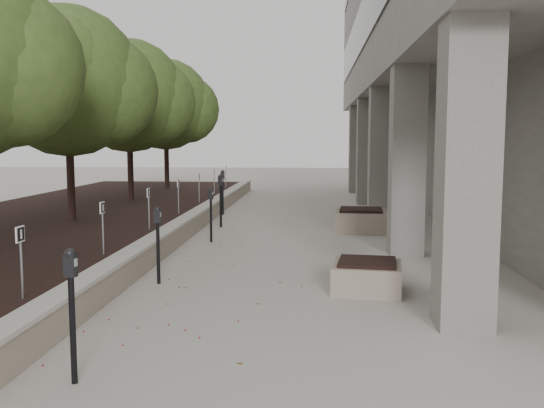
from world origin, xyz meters
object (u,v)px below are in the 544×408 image
(crabapple_tree_4, at_px, (129,120))
(parking_meter_2, at_px, (158,245))
(planter_back, at_px, (361,220))
(parking_meter_3, at_px, (211,215))
(parking_meter_1, at_px, (72,316))
(planter_front, at_px, (367,276))
(crabapple_tree_3, at_px, (68,113))
(crabapple_tree_5, at_px, (166,124))
(parking_meter_4, at_px, (221,201))
(parking_meter_5, at_px, (223,192))

(crabapple_tree_4, xyz_separation_m, parking_meter_2, (3.58, -9.98, -2.45))
(crabapple_tree_4, bearing_deg, planter_back, -27.35)
(crabapple_tree_4, bearing_deg, parking_meter_2, -70.26)
(parking_meter_3, bearing_deg, parking_meter_1, -71.59)
(planter_front, bearing_deg, crabapple_tree_3, 143.61)
(crabapple_tree_5, bearing_deg, crabapple_tree_3, -90.00)
(parking_meter_4, relative_size, planter_back, 1.12)
(parking_meter_1, bearing_deg, parking_meter_4, 99.31)
(parking_meter_4, bearing_deg, crabapple_tree_4, 150.63)
(crabapple_tree_5, relative_size, planter_front, 4.98)
(crabapple_tree_3, height_order, planter_front, crabapple_tree_3)
(parking_meter_1, xyz_separation_m, planter_front, (3.29, 3.93, -0.44))
(parking_meter_1, bearing_deg, crabapple_tree_3, 120.85)
(parking_meter_5, relative_size, planter_front, 1.35)
(crabapple_tree_5, bearing_deg, parking_meter_3, -70.79)
(parking_meter_1, height_order, parking_meter_3, parking_meter_1)
(parking_meter_1, relative_size, parking_meter_2, 1.05)
(crabapple_tree_5, height_order, parking_meter_5, crabapple_tree_5)
(parking_meter_3, relative_size, parking_meter_4, 0.89)
(crabapple_tree_5, xyz_separation_m, planter_front, (7.11, -15.24, -2.86))
(parking_meter_1, distance_m, planter_front, 5.15)
(parking_meter_2, xyz_separation_m, parking_meter_4, (0.04, 6.63, 0.08))
(parking_meter_2, bearing_deg, parking_meter_5, 94.10)
(crabapple_tree_5, relative_size, parking_meter_4, 3.64)
(crabapple_tree_5, distance_m, planter_back, 11.95)
(crabapple_tree_4, xyz_separation_m, parking_meter_5, (3.25, -0.58, -2.38))
(parking_meter_2, bearing_deg, parking_meter_1, -84.73)
(planter_back, bearing_deg, parking_meter_4, 172.28)
(parking_meter_4, relative_size, planter_front, 1.37)
(crabapple_tree_4, bearing_deg, parking_meter_4, -42.81)
(parking_meter_3, bearing_deg, planter_front, -34.84)
(crabapple_tree_4, distance_m, parking_meter_3, 7.36)
(planter_front, bearing_deg, parking_meter_5, 111.77)
(parking_meter_2, bearing_deg, crabapple_tree_3, 127.78)
(parking_meter_4, distance_m, planter_front, 7.74)
(planter_front, relative_size, planter_back, 0.82)
(crabapple_tree_4, relative_size, parking_meter_3, 4.11)
(parking_meter_3, bearing_deg, parking_meter_5, 113.75)
(parking_meter_3, bearing_deg, parking_meter_2, -74.48)
(crabapple_tree_4, relative_size, crabapple_tree_5, 1.00)
(crabapple_tree_4, bearing_deg, parking_meter_1, -74.93)
(parking_meter_4, distance_m, planter_back, 3.94)
(parking_meter_3, height_order, planter_back, parking_meter_3)
(parking_meter_2, distance_m, parking_meter_4, 6.63)
(crabapple_tree_3, xyz_separation_m, crabapple_tree_4, (0.00, 5.00, 0.00))
(parking_meter_1, bearing_deg, parking_meter_2, 101.45)
(parking_meter_3, height_order, parking_meter_4, parking_meter_4)
(parking_meter_4, xyz_separation_m, planter_back, (3.88, -0.53, -0.44))
(crabapple_tree_5, xyz_separation_m, planter_back, (7.49, -8.88, -2.81))
(planter_front, distance_m, planter_back, 6.37)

